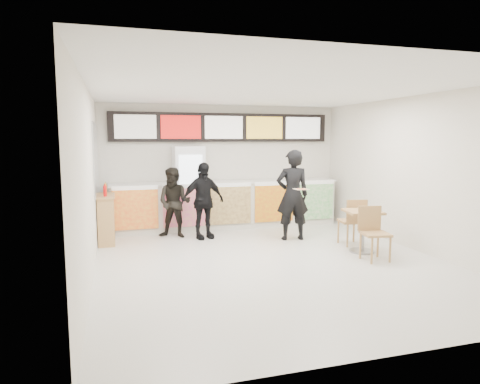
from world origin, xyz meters
name	(u,v)px	position (x,y,z in m)	size (l,w,h in m)	color
floor	(271,261)	(0.00, 0.00, 0.00)	(7.00, 7.00, 0.00)	beige
ceiling	(272,90)	(0.00, 0.00, 3.00)	(7.00, 7.00, 0.00)	white
wall_back	(223,166)	(0.00, 3.50, 1.50)	(6.00, 6.00, 0.00)	silver
wall_left	(89,182)	(-3.00, 0.00, 1.50)	(7.00, 7.00, 0.00)	silver
wall_right	(417,174)	(3.00, 0.00, 1.50)	(7.00, 7.00, 0.00)	silver
service_counter	(227,204)	(0.00, 3.09, 0.57)	(5.56, 0.77, 1.14)	silver
menu_board	(223,127)	(0.00, 3.41, 2.45)	(5.50, 0.14, 0.70)	black
drinks_fridge	(189,188)	(-0.93, 3.11, 1.00)	(0.70, 0.67, 2.00)	white
mirror_panel	(96,159)	(-2.99, 2.45, 1.75)	(0.01, 2.00, 1.50)	#B2B7BF
customer_main	(292,195)	(1.03, 1.45, 0.97)	(0.71, 0.47, 1.94)	black
customer_left	(174,203)	(-1.38, 2.36, 0.77)	(0.75, 0.59, 1.55)	black
customer_mid	(203,201)	(-0.80, 2.09, 0.83)	(0.98, 0.41, 1.67)	black
pizza_slice	(301,189)	(1.03, 1.00, 1.16)	(0.36, 0.36, 0.02)	beige
cafe_table	(363,223)	(1.91, 0.11, 0.56)	(0.75, 1.70, 0.96)	tan
condiment_ledge	(106,219)	(-2.82, 2.25, 0.52)	(0.37, 0.91, 1.21)	tan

